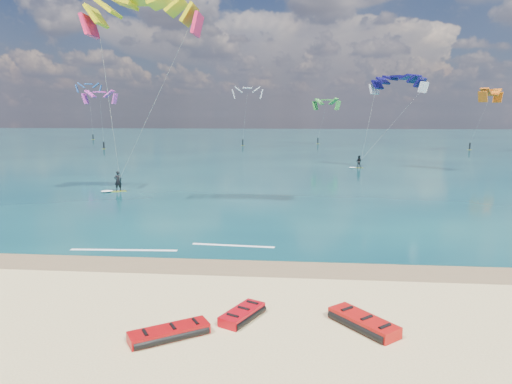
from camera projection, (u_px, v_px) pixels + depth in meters
ground at (243, 170)px, 57.48m from camera, size 320.00×320.00×0.00m
wet_sand_strip at (151, 265)px, 21.15m from camera, size 320.00×2.40×0.01m
sea at (271, 141)px, 120.32m from camera, size 320.00×200.00×0.04m
packed_kite_left at (169, 337)px, 14.25m from camera, size 2.84×2.35×0.39m
packed_kite_mid at (363, 328)px, 14.91m from camera, size 2.64×2.81×0.44m
packed_kite_right at (242, 319)px, 15.55m from camera, size 1.88×2.33×0.39m
kitesurfer_main at (129, 94)px, 36.28m from camera, size 12.19×7.51×16.58m
kitesurfer_far at (381, 114)px, 56.51m from camera, size 9.82×5.69×12.78m
shoreline_foam at (173, 248)px, 23.64m from camera, size 10.42×1.85×0.01m
distant_kites at (229, 118)px, 98.73m from camera, size 95.10×35.15×14.67m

